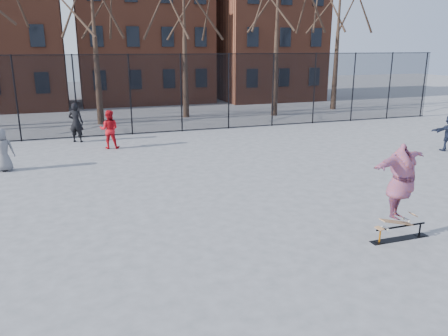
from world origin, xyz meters
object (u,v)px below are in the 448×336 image
object	(u,v)px
skateboard	(396,224)
bystander_grey	(3,150)
bystander_black	(76,122)
skate_rail	(400,234)
bystander_red	(109,129)
skater	(401,186)

from	to	relation	value
skateboard	bystander_grey	bearing A→B (deg)	135.14
bystander_grey	bystander_black	size ratio (longest dim) A/B	0.84
skateboard	bystander_black	xyz separation A→B (m)	(-6.82, 13.70, 0.53)
skateboard	bystander_black	bearing A→B (deg)	116.46
bystander_black	skate_rail	bearing A→B (deg)	139.63
bystander_red	skater	bearing A→B (deg)	128.40
skate_rail	skater	bearing A→B (deg)	-180.00
skater	bystander_grey	bearing A→B (deg)	110.98
skateboard	bystander_red	xyz separation A→B (m)	(-5.46, 11.86, 0.45)
skateboard	skater	world-z (taller)	skater
skater	bystander_grey	size ratio (longest dim) A/B	1.37
bystander_grey	bystander_red	bearing A→B (deg)	-144.37
skate_rail	skateboard	size ratio (longest dim) A/B	1.66
bystander_grey	bystander_black	world-z (taller)	bystander_black
bystander_black	bystander_red	bearing A→B (deg)	149.09
bystander_grey	bystander_red	distance (m)	4.66
skater	bystander_red	size ratio (longest dim) A/B	1.27
skater	bystander_red	xyz separation A→B (m)	(-5.46, 11.86, -0.47)
skateboard	skater	distance (m)	0.92
skate_rail	bystander_grey	xyz separation A→B (m)	(-9.52, 9.33, 0.65)
skateboard	bystander_red	size ratio (longest dim) A/B	0.55
skate_rail	skater	world-z (taller)	skater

